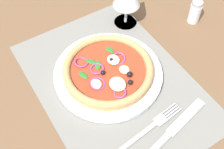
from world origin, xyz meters
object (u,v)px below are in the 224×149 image
plate (108,74)px  knife (175,129)px  fork (152,126)px  pizza (108,70)px  pepper_shaker (195,12)px

plate → knife: size_ratio=1.31×
fork → pizza: bearing=86.7°
fork → knife: size_ratio=0.91×
plate → pepper_shaker: pepper_shaker is taller
fork → pepper_shaker: size_ratio=2.70×
pepper_shaker → plate: bearing=-82.7°
fork → pepper_shaker: (-20.58, 29.79, 2.63)cm
plate → pepper_shaker: size_ratio=3.89×
pepper_shaker → knife: bearing=-47.9°
pizza → fork: (16.56, 0.79, -2.23)cm
plate → fork: plate is taller
plate → pizza: bearing=-22.5°
pizza → knife: bearing=12.9°
fork → pepper_shaker: 36.30cm
pizza → plate: bearing=157.5°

